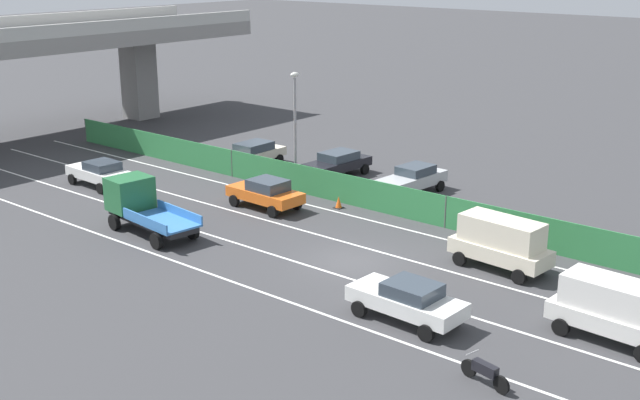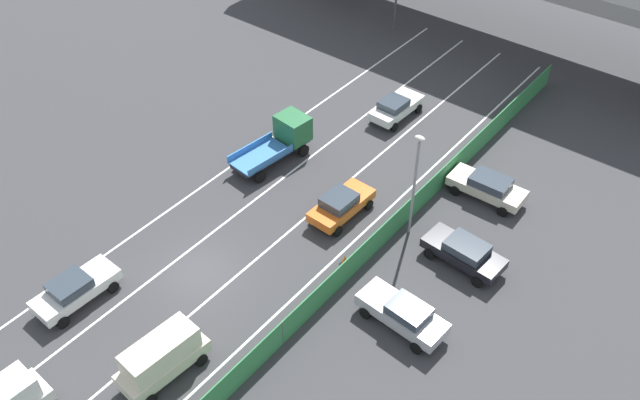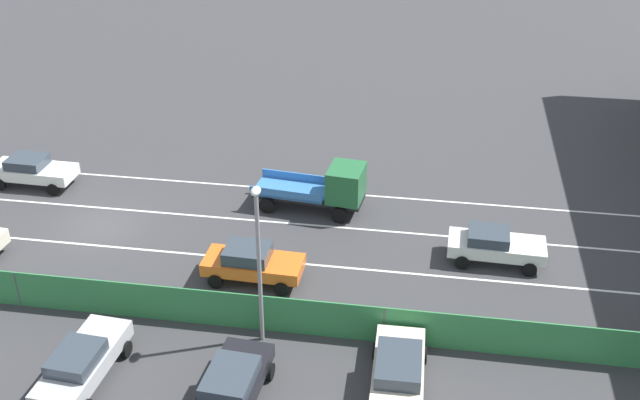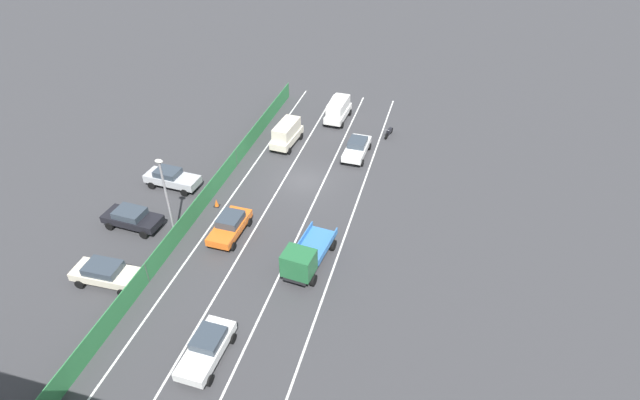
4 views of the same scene
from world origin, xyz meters
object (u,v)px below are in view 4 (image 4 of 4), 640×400
Objects in this scene: car_taxi_orange at (230,225)px; motorcycle at (389,132)px; car_van_white at (338,109)px; parked_sedan_dark at (132,218)px; parked_wagon_silver at (172,178)px; car_sedan_white at (357,147)px; car_hatchback_white at (207,348)px; traffic_cone at (216,203)px; car_van_cream at (287,133)px; flatbed_truck_blue at (304,258)px; parked_sedan_cream at (106,273)px; street_lamp at (166,192)px.

motorcycle is (-9.12, -18.20, -0.44)m from car_taxi_orange.
parked_sedan_dark is (10.99, 21.23, -0.39)m from car_van_white.
parked_wagon_silver is (10.73, 15.58, -0.36)m from car_van_white.
car_hatchback_white is at bearing 81.41° from car_sedan_white.
car_van_white is at bearing -109.14° from traffic_cone.
car_van_cream is 10.24m from motorcycle.
flatbed_truck_blue is at bearing 149.16° from traffic_cone.
car_taxi_orange reaches higher than parked_wagon_silver.
flatbed_truck_blue reaches higher than parked_sedan_cream.
street_lamp is (7.34, 21.48, 2.89)m from car_van_white.
car_hatchback_white is 29.32m from motorcycle.
car_van_cream is 0.66× the size of street_lamp.
parked_sedan_dark is at bearing 63.52° from car_van_cream.
motorcycle is 23.77m from street_lamp.
parked_sedan_dark is at bearing 49.11° from motorcycle.
car_taxi_orange reaches higher than car_hatchback_white.
parked_sedan_dark is 0.99× the size of parked_sedan_cream.
car_van_cream is 0.94× the size of parked_wagon_silver.
car_taxi_orange reaches higher than traffic_cone.
parked_sedan_cream is (5.83, 20.65, -0.41)m from car_van_cream.
traffic_cone is (-1.39, -4.32, -3.85)m from street_lamp.
motorcycle is at bearing -154.93° from car_van_cream.
car_sedan_white is 2.36× the size of motorcycle.
car_hatchback_white is 0.94× the size of parked_sedan_cream.
car_taxi_orange is 1.00× the size of car_hatchback_white.
street_lamp reaches higher than car_taxi_orange.
car_van_cream is at bearing 60.58° from car_van_white.
car_sedan_white is 1.01× the size of car_van_cream.
car_hatchback_white is 6.67× the size of traffic_cone.
car_van_white is 7.31m from car_sedan_white.
parked_wagon_silver is 7.28× the size of traffic_cone.
car_sedan_white is 16.78m from parked_wagon_silver.
car_van_white is 2.35× the size of motorcycle.
parked_sedan_dark is at bearing -3.95° from street_lamp.
parked_sedan_cream is at bearing 74.25° from car_van_cream.
parked_sedan_cream is at bearing 58.89° from motorcycle.
car_van_white is 23.90m from parked_sedan_dark.
flatbed_truck_blue is (-6.63, 16.28, 0.00)m from car_van_cream.
flatbed_truck_blue is 1.20× the size of parked_wagon_silver.
street_lamp reaches higher than car_van_white.
parked_sedan_cream reaches higher than car_hatchback_white.
car_taxi_orange is 0.64× the size of street_lamp.
parked_sedan_cream is at bearing 48.72° from car_taxi_orange.
car_hatchback_white is at bearing 127.57° from street_lamp.
street_lamp is (13.05, 19.53, 3.69)m from motorcycle.
car_van_cream is 21.46m from parked_sedan_cream.
car_van_white is at bearing -117.37° from parked_sedan_dark.
parked_wagon_silver is 1.02× the size of parked_sedan_cream.
car_van_cream reaches higher than motorcycle.
car_hatchback_white is at bearing 67.38° from flatbed_truck_blue.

